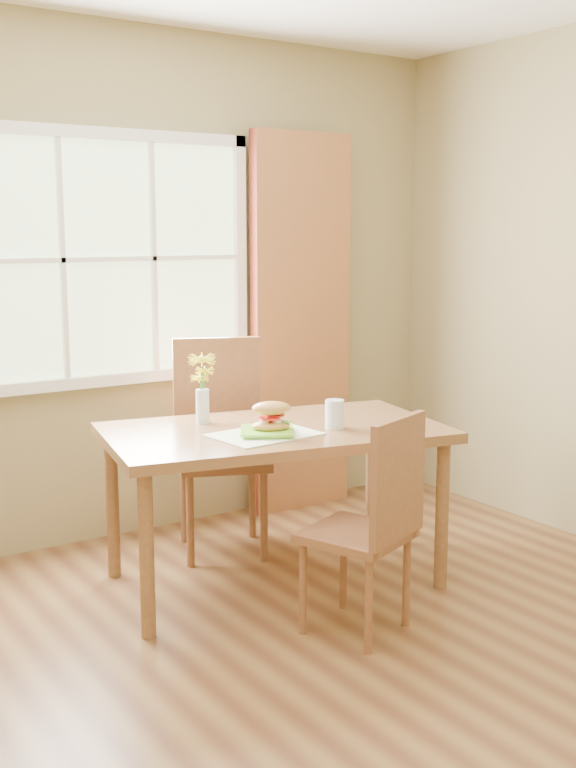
# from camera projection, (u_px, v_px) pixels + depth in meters

# --- Properties ---
(room) EXTENTS (4.24, 3.84, 2.74)m
(room) POSITION_uv_depth(u_px,v_px,m) (317.00, 317.00, 3.13)
(room) COLOR brown
(room) RESTS_ON ground
(window) EXTENTS (1.62, 0.06, 1.32)m
(window) POSITION_uv_depth(u_px,v_px,m) (108.00, 259.00, 4.65)
(window) COLOR #B6D09D
(window) RESTS_ON room
(curtain_right) EXTENTS (0.65, 0.08, 2.20)m
(curtain_right) POSITION_uv_depth(u_px,v_px,m) (301.00, 325.00, 5.27)
(curtain_right) COLOR maroon
(curtain_right) RESTS_ON room
(dining_table) EXTENTS (1.68, 1.16, 0.75)m
(dining_table) POSITION_uv_depth(u_px,v_px,m) (274.00, 444.00, 4.15)
(dining_table) COLOR brown
(dining_table) RESTS_ON room
(chair_near) EXTENTS (0.50, 0.50, 0.93)m
(chair_near) POSITION_uv_depth(u_px,v_px,m) (373.00, 516.00, 3.62)
(chair_near) COLOR brown
(chair_near) RESTS_ON room
(chair_far) EXTENTS (0.60, 0.60, 1.10)m
(chair_far) POSITION_uv_depth(u_px,v_px,m) (220.00, 434.00, 4.66)
(chair_far) COLOR brown
(chair_far) RESTS_ON room
(placemat) EXTENTS (0.48, 0.37, 0.01)m
(placemat) POSITION_uv_depth(u_px,v_px,m) (264.00, 434.00, 3.99)
(placemat) COLOR beige
(placemat) RESTS_ON dining_table
(plate) EXTENTS (0.32, 0.32, 0.01)m
(plate) POSITION_uv_depth(u_px,v_px,m) (267.00, 432.00, 3.99)
(plate) COLOR #81E138
(plate) RESTS_ON placemat
(croissant_sandwich) EXTENTS (0.21, 0.19, 0.13)m
(croissant_sandwich) POSITION_uv_depth(u_px,v_px,m) (271.00, 417.00, 3.98)
(croissant_sandwich) COLOR gold
(croissant_sandwich) RESTS_ON plate
(water_glass) EXTENTS (0.09, 0.09, 0.13)m
(water_glass) POSITION_uv_depth(u_px,v_px,m) (335.00, 415.00, 4.12)
(water_glass) COLOR silver
(water_glass) RESTS_ON dining_table
(flower_vase) EXTENTS (0.13, 0.13, 0.33)m
(flower_vase) POSITION_uv_depth(u_px,v_px,m) (202.00, 382.00, 4.21)
(flower_vase) COLOR silver
(flower_vase) RESTS_ON dining_table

